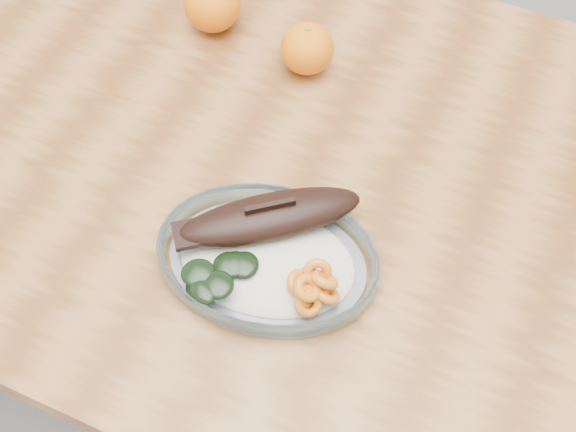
% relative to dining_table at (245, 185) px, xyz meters
% --- Properties ---
extents(ground, '(3.00, 3.00, 0.00)m').
position_rel_dining_table_xyz_m(ground, '(0.00, 0.00, -0.65)').
color(ground, slate).
rests_on(ground, ground).
extents(dining_table, '(1.20, 0.80, 0.75)m').
position_rel_dining_table_xyz_m(dining_table, '(0.00, 0.00, 0.00)').
color(dining_table, brown).
rests_on(dining_table, ground).
extents(plated_meal, '(0.54, 0.54, 0.08)m').
position_rel_dining_table_xyz_m(plated_meal, '(0.11, -0.15, 0.12)').
color(plated_meal, white).
rests_on(plated_meal, dining_table).
extents(orange_left, '(0.08, 0.08, 0.08)m').
position_rel_dining_table_xyz_m(orange_left, '(-0.13, 0.18, 0.14)').
color(orange_left, '#E04D04').
rests_on(orange_left, dining_table).
extents(orange_right, '(0.07, 0.07, 0.07)m').
position_rel_dining_table_xyz_m(orange_right, '(0.03, 0.16, 0.14)').
color(orange_right, '#E04D04').
rests_on(orange_right, dining_table).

